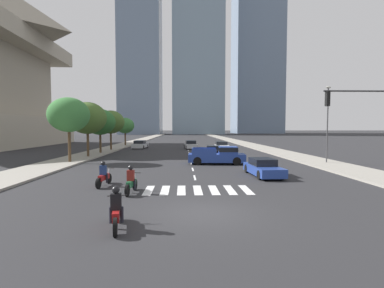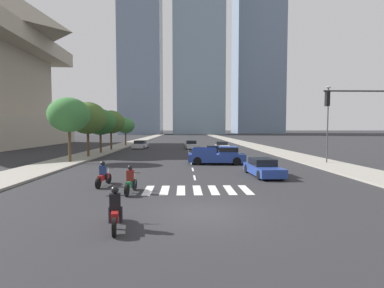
{
  "view_description": "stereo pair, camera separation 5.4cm",
  "coord_description": "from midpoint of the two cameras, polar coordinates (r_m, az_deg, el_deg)",
  "views": [
    {
      "loc": [
        -0.81,
        -11.49,
        3.43
      ],
      "look_at": [
        0.0,
        14.29,
        2.0
      ],
      "focal_mm": 27.01,
      "sensor_mm": 36.0,
      "label": 1
    },
    {
      "loc": [
        -0.76,
        -11.49,
        3.43
      ],
      "look_at": [
        0.0,
        14.29,
        2.0
      ],
      "focal_mm": 27.01,
      "sensor_mm": 36.0,
      "label": 2
    }
  ],
  "objects": [
    {
      "name": "street_lamp_east",
      "position": [
        30.34,
        25.15,
        4.62
      ],
      "size": [
        0.5,
        0.24,
        7.22
      ],
      "color": "#3F3F42",
      "rests_on": "sidewalk_east"
    },
    {
      "name": "sedan_black_0",
      "position": [
        35.0,
        4.2,
        -1.49
      ],
      "size": [
        2.11,
        4.41,
        1.28
      ],
      "rotation": [
        0.0,
        0.0,
        -1.64
      ],
      "color": "black",
      "rests_on": "ground"
    },
    {
      "name": "ground_plane",
      "position": [
        12.01,
        2.07,
        -13.41
      ],
      "size": [
        800.0,
        800.0,
        0.0
      ],
      "primitive_type": "plane",
      "color": "#28282B"
    },
    {
      "name": "sedan_silver_3",
      "position": [
        49.25,
        -10.22,
        -0.15
      ],
      "size": [
        2.26,
        4.83,
        1.35
      ],
      "rotation": [
        0.0,
        0.0,
        1.48
      ],
      "color": "#B7BABF",
      "rests_on": "ground"
    },
    {
      "name": "sedan_blue_4",
      "position": [
        21.39,
        13.81,
        -4.59
      ],
      "size": [
        1.98,
        4.59,
        1.24
      ],
      "rotation": [
        0.0,
        0.0,
        -1.51
      ],
      "color": "navy",
      "rests_on": "ground"
    },
    {
      "name": "motorcycle_third",
      "position": [
        15.64,
        -12.02,
        -7.38
      ],
      "size": [
        0.7,
        2.12,
        1.49
      ],
      "rotation": [
        0.0,
        0.0,
        1.48
      ],
      "color": "black",
      "rests_on": "ground"
    },
    {
      "name": "sedan_silver_2",
      "position": [
        47.8,
        -0.27,
        -0.2
      ],
      "size": [
        2.15,
        4.45,
        1.35
      ],
      "rotation": [
        0.0,
        0.0,
        -1.49
      ],
      "color": "#B7BABF",
      "rests_on": "ground"
    },
    {
      "name": "street_tree_second",
      "position": [
        35.5,
        -19.99,
        4.83
      ],
      "size": [
        4.32,
        4.32,
        6.27
      ],
      "color": "#4C3823",
      "rests_on": "sidewalk_west"
    },
    {
      "name": "crosswalk_near",
      "position": [
        16.16,
        1.03,
        -9.06
      ],
      "size": [
        5.85,
        2.49,
        0.01
      ],
      "color": "silver",
      "rests_on": "ground"
    },
    {
      "name": "motorcycle_trailing",
      "position": [
        17.96,
        -17.11,
        -6.09
      ],
      "size": [
        0.7,
        2.18,
        1.49
      ],
      "rotation": [
        0.0,
        0.0,
        1.44
      ],
      "color": "black",
      "rests_on": "ground"
    },
    {
      "name": "sidewalk_east",
      "position": [
        43.73,
        16.07,
        -1.35
      ],
      "size": [
        4.0,
        260.0,
        0.15
      ],
      "primitive_type": "cube",
      "color": "gray",
      "rests_on": "ground"
    },
    {
      "name": "office_tower_right_skyline",
      "position": [
        202.94,
        12.68,
        16.86
      ],
      "size": [
        29.96,
        26.95,
        113.74
      ],
      "color": "slate",
      "rests_on": "ground"
    },
    {
      "name": "street_tree_nearest",
      "position": [
        30.4,
        -23.21,
        5.31
      ],
      "size": [
        3.93,
        3.93,
        6.23
      ],
      "color": "#4C3823",
      "rests_on": "sidewalk_west"
    },
    {
      "name": "office_tower_left_skyline",
      "position": [
        169.77,
        -10.13,
        19.47
      ],
      "size": [
        21.95,
        23.7,
        112.43
      ],
      "color": "slate",
      "rests_on": "ground"
    },
    {
      "name": "motorcycle_lead",
      "position": [
        10.41,
        -14.87,
        -12.8
      ],
      "size": [
        0.72,
        2.1,
        1.49
      ],
      "rotation": [
        0.0,
        0.0,
        1.75
      ],
      "color": "black",
      "rests_on": "ground"
    },
    {
      "name": "office_tower_center_skyline",
      "position": [
        173.34,
        1.11,
        19.27
      ],
      "size": [
        28.28,
        23.96,
        111.05
      ],
      "color": "#7A93A8",
      "rests_on": "ground"
    },
    {
      "name": "traffic_signal_near",
      "position": [
        20.22,
        31.14,
        4.82
      ],
      "size": [
        4.5,
        0.28,
        5.88
      ],
      "rotation": [
        0.0,
        0.0,
        3.14
      ],
      "color": "#333335",
      "rests_on": "sidewalk_east"
    },
    {
      "name": "pickup_truck",
      "position": [
        27.65,
        5.38,
        -2.27
      ],
      "size": [
        5.48,
        2.46,
        1.67
      ],
      "rotation": [
        0.0,
        0.0,
        -0.07
      ],
      "color": "navy",
      "rests_on": "ground"
    },
    {
      "name": "sidewalk_west",
      "position": [
        43.28,
        -17.68,
        -1.42
      ],
      "size": [
        4.0,
        260.0,
        0.15
      ],
      "primitive_type": "cube",
      "color": "gray",
      "rests_on": "ground"
    },
    {
      "name": "lane_divider_center",
      "position": [
        43.91,
        -0.77,
        -1.3
      ],
      "size": [
        0.14,
        50.0,
        0.01
      ],
      "color": "silver",
      "rests_on": "ground"
    },
    {
      "name": "street_tree_fourth",
      "position": [
        45.76,
        -15.81,
        4.19
      ],
      "size": [
        4.14,
        4.14,
        5.96
      ],
      "color": "#4C3823",
      "rests_on": "sidewalk_west"
    },
    {
      "name": "street_tree_third",
      "position": [
        40.32,
        -17.75,
        4.16
      ],
      "size": [
        4.04,
        4.04,
        5.8
      ],
      "color": "#4C3823",
      "rests_on": "sidewalk_west"
    },
    {
      "name": "sedan_white_1",
      "position": [
        44.82,
        5.79,
        -0.44
      ],
      "size": [
        1.98,
        4.57,
        1.35
      ],
      "rotation": [
        0.0,
        0.0,
        -1.58
      ],
      "color": "silver",
      "rests_on": "ground"
    },
    {
      "name": "street_tree_fifth",
      "position": [
        56.49,
        -13.1,
        3.56
      ],
      "size": [
        3.46,
        3.46,
        5.23
      ],
      "color": "#4C3823",
      "rests_on": "sidewalk_west"
    }
  ]
}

